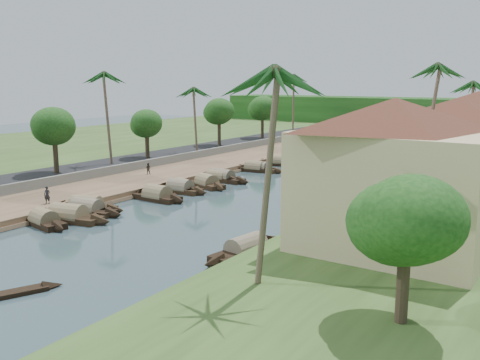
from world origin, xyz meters
The scene contains 45 objects.
ground centered at (0.00, 0.00, 0.00)m, with size 220.00×220.00×0.00m, color #34484E.
left_bank centered at (-16.00, 20.00, 0.40)m, with size 10.00×180.00×0.80m, color brown.
right_bank centered at (19.00, 20.00, 0.60)m, with size 16.00×180.00×1.20m, color #2C451B.
road centered at (-24.50, 20.00, 0.70)m, with size 8.00×180.00×1.40m, color black.
retaining_wall centered at (-20.20, 20.00, 1.35)m, with size 0.40×180.00×1.10m, color slate.
far_left_fill centered at (-51.00, 20.00, 0.68)m, with size 45.00×220.00×1.35m, color #2C451B.
treeline centered at (0.00, 100.00, 4.00)m, with size 120.00×14.00×8.00m.
bridge centered at (0.00, 72.00, 1.72)m, with size 28.00×4.00×2.40m.
building_near centered at (18.99, -2.00, 6.38)m, with size 14.85×14.85×10.20m.
building_mid centered at (19.99, 14.00, 6.13)m, with size 14.11×14.11×9.70m.
building_far centered at (18.99, 28.00, 6.38)m, with size 15.59×15.59×10.20m.
sampan_1 centered at (-9.33, -8.07, 0.41)m, with size 7.26×2.90×2.13m.
sampan_2 centered at (-8.87, -5.89, 0.42)m, with size 9.27×3.76×2.37m.
sampan_3 centered at (-9.51, -3.23, 0.42)m, with size 8.42×2.88×2.22m.
sampan_4 centered at (-10.34, -2.62, 0.42)m, with size 8.34×4.34×2.32m.
sampan_5 centered at (-8.03, 4.91, 0.42)m, with size 7.59×2.23×2.40m.
sampan_6 centered at (-8.55, 9.22, 0.42)m, with size 7.57×2.24×2.24m.
sampan_7 centered at (-8.90, 10.27, 0.41)m, with size 7.15×4.15×1.94m.
sampan_8 centered at (-7.93, 13.39, 0.42)m, with size 7.51×4.17×2.27m.
sampan_9 centered at (-8.70, 17.44, 0.42)m, with size 9.06×2.46×2.25m.
sampan_10 centered at (-9.08, 17.04, 0.41)m, with size 7.07×1.96×1.97m.
sampan_11 centered at (-9.07, 25.83, 0.41)m, with size 7.43×2.46×2.11m.
sampan_12 centered at (-8.68, 26.09, 0.41)m, with size 8.28×1.79×1.99m.
sampan_13 centered at (-8.96, 32.28, 0.42)m, with size 8.25×3.83×2.22m.
sampan_14 centered at (9.60, -4.92, 0.41)m, with size 2.75×8.93×2.14m.
sampan_15 centered at (10.28, 8.94, 0.42)m, with size 4.02×8.50×2.24m.
sampan_16 centered at (9.91, 21.78, 0.41)m, with size 3.08×8.32×2.02m.
canoe_0 centered at (1.99, -19.24, 0.10)m, with size 3.58×6.67×0.91m.
canoe_1 centered at (-9.45, -0.99, 0.10)m, with size 5.20×2.40×0.84m.
canoe_2 centered at (-10.52, 19.42, 0.10)m, with size 5.06×2.90×0.76m.
palm_0 centered at (15.00, -11.66, 12.67)m, with size 3.20×3.20×13.32m.
palm_1 centered at (16.00, 5.93, 10.07)m, with size 3.20×3.20×10.62m.
palm_2 centered at (15.00, 20.82, 13.57)m, with size 3.20×3.20×14.25m.
palm_3 centered at (16.00, 36.74, 11.82)m, with size 3.20×3.20×12.44m.
palm_5 centered at (-24.00, 13.28, 12.99)m, with size 3.20×3.20×13.46m.
palm_6 centered at (-22.00, 29.23, 10.90)m, with size 3.20×3.20×11.28m.
palm_7 centered at (14.00, 55.03, 10.42)m, with size 3.20×3.20×10.99m.
palm_8 centered at (-20.50, 58.24, 13.00)m, with size 3.20×3.20×13.47m.
tree_2 centered at (-24.00, 4.60, 6.95)m, with size 5.09×5.09×7.73m.
tree_3 centered at (-24.00, 20.38, 6.21)m, with size 4.48×4.48×6.74m.
tree_4 centered at (-24.00, 38.10, 7.06)m, with size 5.00×5.00×7.81m.
tree_5 centered at (-24.00, 52.30, 7.00)m, with size 5.21×5.21×7.83m.
tree_7 centered at (23.00, -12.04, 6.08)m, with size 4.85×4.85×6.95m.
person_near centered at (-13.33, -4.70, 1.65)m, with size 0.62×0.41×1.69m, color black.
person_far centered at (-16.63, 12.70, 1.51)m, with size 0.69×0.54×1.42m, color #2B251E.
Camera 1 is at (29.82, -35.98, 12.52)m, focal length 40.00 mm.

